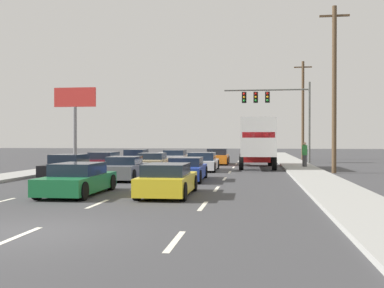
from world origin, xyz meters
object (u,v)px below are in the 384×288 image
at_px(car_navy, 137,157).
at_px(utility_pole_far, 303,109).
at_px(car_silver, 175,158).
at_px(utility_pole_mid, 334,87).
at_px(car_tan, 152,162).
at_px(car_green, 78,180).
at_px(car_orange, 217,157).
at_px(car_white, 202,162).
at_px(car_maroon, 104,161).
at_px(car_gray, 124,169).
at_px(car_blue, 186,170).
at_px(car_black, 70,167).
at_px(pedestrian_near_corner, 305,154).
at_px(box_truck, 257,140).
at_px(traffic_signal_mast, 270,103).
at_px(roadside_billboard, 75,108).
at_px(car_yellow, 167,180).

height_order(car_navy, utility_pole_far, utility_pole_far).
relative_size(car_silver, utility_pole_mid, 0.44).
xyz_separation_m(car_tan, car_green, (0.32, -14.04, 0.02)).
bearing_deg(car_navy, utility_pole_far, 36.24).
xyz_separation_m(car_orange, car_white, (-0.34, -7.85, -0.03)).
height_order(car_tan, car_orange, car_orange).
distance_m(car_maroon, car_gray, 8.43).
height_order(car_silver, car_blue, car_silver).
bearing_deg(car_black, car_navy, 89.17).
relative_size(car_silver, pedestrian_near_corner, 2.58).
bearing_deg(pedestrian_near_corner, car_blue, -123.26).
height_order(car_green, pedestrian_near_corner, pedestrian_near_corner).
relative_size(car_gray, pedestrian_near_corner, 2.38).
distance_m(car_blue, box_truck, 11.03).
xyz_separation_m(car_green, traffic_signal_mast, (7.92, 24.91, 4.79)).
xyz_separation_m(box_truck, pedestrian_near_corner, (3.37, 0.22, -1.00)).
bearing_deg(car_maroon, utility_pole_far, 49.84).
distance_m(car_maroon, car_silver, 7.91).
height_order(utility_pole_mid, roadside_billboard, utility_pole_mid).
xyz_separation_m(car_orange, traffic_signal_mast, (4.45, 3.20, 4.75)).
height_order(car_orange, car_white, car_orange).
distance_m(car_navy, car_silver, 3.34).
height_order(car_silver, box_truck, box_truck).
distance_m(car_gray, car_white, 8.08).
distance_m(car_navy, car_yellow, 22.11).
bearing_deg(car_black, car_white, 43.24).
bearing_deg(pedestrian_near_corner, box_truck, -176.22).
height_order(roadside_billboard, pedestrian_near_corner, roadside_billboard).
relative_size(car_yellow, utility_pole_far, 0.41).
bearing_deg(car_black, pedestrian_near_corner, 34.65).
xyz_separation_m(car_navy, pedestrian_near_corner, (13.38, -4.16, 0.45)).
relative_size(traffic_signal_mast, roadside_billboard, 1.03).
relative_size(car_black, roadside_billboard, 0.64).
height_order(car_blue, pedestrian_near_corner, pedestrian_near_corner).
bearing_deg(car_navy, pedestrian_near_corner, -17.26).
bearing_deg(car_maroon, traffic_signal_mast, 43.09).
bearing_deg(car_tan, car_silver, 87.03).
distance_m(car_tan, utility_pole_far, 21.96).
xyz_separation_m(car_tan, car_orange, (3.79, 7.66, 0.05)).
bearing_deg(car_navy, car_tan, -67.42).
height_order(car_orange, car_yellow, car_orange).
height_order(car_navy, car_black, car_black).
bearing_deg(car_gray, traffic_signal_mast, 66.66).
distance_m(car_navy, car_white, 9.74).
height_order(car_gray, traffic_signal_mast, traffic_signal_mast).
bearing_deg(car_gray, car_navy, 102.36).
bearing_deg(car_white, box_truck, 39.31).
height_order(utility_pole_mid, utility_pole_far, utility_pole_mid).
xyz_separation_m(car_tan, pedestrian_near_corner, (10.41, 2.98, 0.48)).
bearing_deg(traffic_signal_mast, car_maroon, -136.91).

